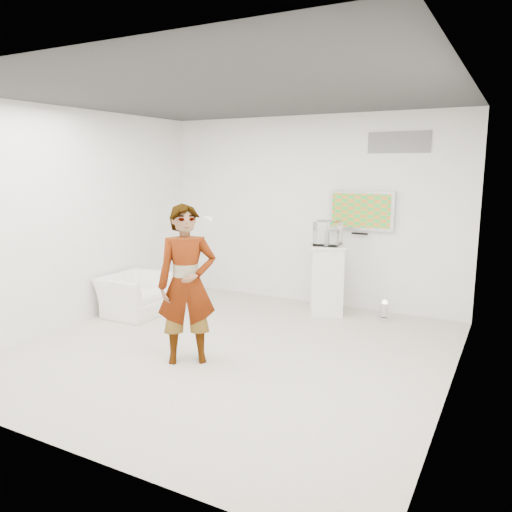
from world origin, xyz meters
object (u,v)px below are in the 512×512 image
Objects in this scene: pedestal at (327,280)px; floor_uplight at (384,311)px; tv at (361,210)px; person at (187,284)px; armchair at (135,295)px.

pedestal reaches higher than floor_uplight.
person is at bearing -110.49° from tv.
floor_uplight is (0.51, -0.41, -1.40)m from tv.
person is 2.18m from armchair.
person is 1.72× the size of pedestal.
tv is at bearing 52.82° from pedestal.
armchair is at bearing 111.43° from person.
person reaches higher than armchair.
person is 1.93× the size of armchair.
pedestal is 0.95m from floor_uplight.
armchair is 3.21× the size of floor_uplight.
armchair is 3.70m from floor_uplight.
tv reaches higher than person.
pedestal is at bearing 36.66° from person.
floor_uplight is (0.87, 0.06, -0.38)m from pedestal.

